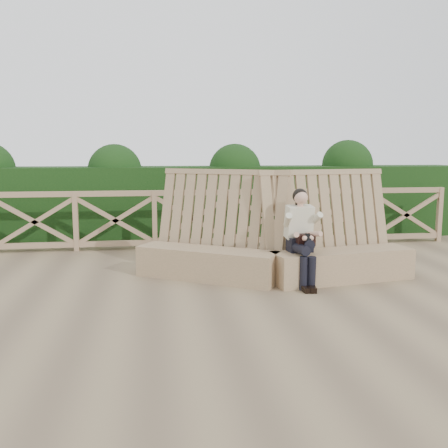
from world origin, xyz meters
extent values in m
plane|color=brown|center=(0.00, 0.00, 0.00)|extent=(60.00, 60.00, 0.00)
cube|color=olive|center=(0.02, 1.15, 0.22)|extent=(2.01, 1.50, 0.44)
cube|color=olive|center=(0.16, 1.38, 0.79)|extent=(1.98, 1.45, 1.56)
cube|color=olive|center=(1.90, 0.79, 0.22)|extent=(2.10, 0.84, 0.44)
cube|color=olive|center=(1.86, 1.05, 0.79)|extent=(2.09, 0.79, 1.56)
cube|color=black|center=(1.27, 0.77, 0.54)|extent=(0.34, 0.26, 0.20)
cube|color=beige|center=(1.27, 0.82, 0.85)|extent=(0.38, 0.29, 0.48)
sphere|color=tan|center=(1.27, 0.77, 1.19)|extent=(0.20, 0.20, 0.19)
sphere|color=black|center=(1.27, 0.80, 1.21)|extent=(0.22, 0.22, 0.21)
cylinder|color=black|center=(1.20, 0.58, 0.52)|extent=(0.17, 0.43, 0.14)
cylinder|color=black|center=(1.35, 0.60, 0.58)|extent=(0.17, 0.43, 0.15)
cylinder|color=black|center=(1.21, 0.38, 0.22)|extent=(0.12, 0.12, 0.44)
cylinder|color=black|center=(1.32, 0.37, 0.22)|extent=(0.12, 0.12, 0.44)
cube|color=black|center=(1.22, 0.29, 0.04)|extent=(0.10, 0.22, 0.07)
cube|color=black|center=(1.31, 0.28, 0.04)|extent=(0.10, 0.22, 0.07)
cube|color=black|center=(1.30, 0.61, 0.63)|extent=(0.25, 0.16, 0.16)
cube|color=black|center=(1.29, 0.46, 0.68)|extent=(0.07, 0.08, 0.11)
cube|color=#8B7051|center=(0.00, 3.50, 1.05)|extent=(10.10, 0.07, 0.10)
cube|color=#8B7051|center=(0.00, 3.50, 0.12)|extent=(10.10, 0.07, 0.10)
cube|color=black|center=(0.00, 4.70, 0.75)|extent=(12.00, 1.20, 1.50)
camera|label=1|loc=(-0.72, -5.80, 1.81)|focal=40.00mm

